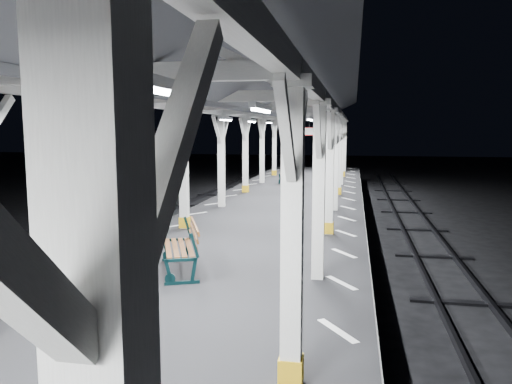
% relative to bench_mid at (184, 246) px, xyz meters
% --- Properties ---
extents(ground, '(120.00, 120.00, 0.00)m').
position_rel_bench_mid_xyz_m(ground, '(0.60, 2.02, -1.51)').
color(ground, black).
rests_on(ground, ground).
extents(platform, '(6.00, 50.00, 1.00)m').
position_rel_bench_mid_xyz_m(platform, '(0.60, 2.02, -1.01)').
color(platform, black).
rests_on(platform, ground).
extents(hazard_stripes_left, '(1.00, 48.00, 0.01)m').
position_rel_bench_mid_xyz_m(hazard_stripes_left, '(-1.85, 2.02, -0.50)').
color(hazard_stripes_left, silver).
rests_on(hazard_stripes_left, platform).
extents(hazard_stripes_right, '(1.00, 48.00, 0.01)m').
position_rel_bench_mid_xyz_m(hazard_stripes_right, '(3.05, 2.02, -0.50)').
color(hazard_stripes_right, silver).
rests_on(hazard_stripes_right, platform).
extents(track_left, '(2.20, 60.00, 0.16)m').
position_rel_bench_mid_xyz_m(track_left, '(-4.40, 2.02, -1.43)').
color(track_left, '#2D2D33').
rests_on(track_left, ground).
extents(track_right, '(2.20, 60.00, 0.16)m').
position_rel_bench_mid_xyz_m(track_right, '(5.60, 2.02, -1.43)').
color(track_right, '#2D2D33').
rests_on(track_right, ground).
extents(canopy, '(5.40, 49.00, 4.65)m').
position_rel_bench_mid_xyz_m(canopy, '(0.60, 2.00, 3.05)').
color(canopy, silver).
rests_on(canopy, platform).
extents(bench_mid, '(1.26, 1.86, 0.95)m').
position_rel_bench_mid_xyz_m(bench_mid, '(0.00, 0.00, 0.00)').
color(bench_mid, black).
rests_on(bench_mid, platform).
extents(bench_far, '(1.39, 1.98, 1.01)m').
position_rel_bench_mid_xyz_m(bench_far, '(0.25, 15.24, 0.03)').
color(bench_far, black).
rests_on(bench_far, platform).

